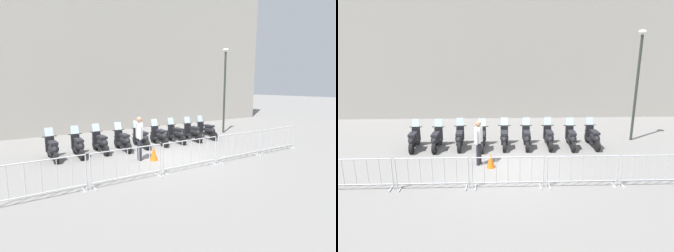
% 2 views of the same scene
% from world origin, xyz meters
% --- Properties ---
extents(ground_plane, '(120.00, 120.00, 0.00)m').
position_xyz_m(ground_plane, '(0.00, 0.00, 0.00)').
color(ground_plane, slate).
extents(building_facade, '(28.10, 5.18, 14.07)m').
position_xyz_m(building_facade, '(0.87, 8.70, 7.03)').
color(building_facade, '#9E998E').
rests_on(building_facade, ground).
extents(motorcycle_0, '(0.56, 1.73, 1.24)m').
position_xyz_m(motorcycle_0, '(-3.72, 2.46, 0.45)').
color(motorcycle_0, black).
rests_on(motorcycle_0, ground).
extents(motorcycle_1, '(0.60, 1.72, 1.24)m').
position_xyz_m(motorcycle_1, '(-2.74, 2.33, 0.45)').
color(motorcycle_1, black).
rests_on(motorcycle_1, ground).
extents(motorcycle_2, '(0.56, 1.73, 1.24)m').
position_xyz_m(motorcycle_2, '(-1.74, 2.36, 0.45)').
color(motorcycle_2, black).
rests_on(motorcycle_2, ground).
extents(motorcycle_3, '(0.56, 1.73, 1.24)m').
position_xyz_m(motorcycle_3, '(-0.78, 2.13, 0.45)').
color(motorcycle_3, black).
rests_on(motorcycle_3, ground).
extents(motorcycle_4, '(0.61, 1.72, 1.24)m').
position_xyz_m(motorcycle_4, '(0.21, 2.15, 0.45)').
color(motorcycle_4, black).
rests_on(motorcycle_4, ground).
extents(motorcycle_5, '(0.61, 1.72, 1.24)m').
position_xyz_m(motorcycle_5, '(1.19, 2.04, 0.45)').
color(motorcycle_5, black).
rests_on(motorcycle_5, ground).
extents(motorcycle_6, '(0.59, 1.72, 1.24)m').
position_xyz_m(motorcycle_6, '(2.18, 1.93, 0.45)').
color(motorcycle_6, black).
rests_on(motorcycle_6, ground).
extents(motorcycle_7, '(0.63, 1.72, 1.24)m').
position_xyz_m(motorcycle_7, '(3.15, 1.75, 0.45)').
color(motorcycle_7, black).
rests_on(motorcycle_7, ground).
extents(motorcycle_8, '(0.56, 1.73, 1.24)m').
position_xyz_m(motorcycle_8, '(4.14, 1.70, 0.45)').
color(motorcycle_8, black).
rests_on(motorcycle_8, ground).
extents(barrier_segment_0, '(2.32, 0.65, 1.07)m').
position_xyz_m(barrier_segment_0, '(-4.98, -1.21, 0.53)').
color(barrier_segment_0, '#B2B5B7').
rests_on(barrier_segment_0, ground).
extents(barrier_segment_1, '(2.32, 0.65, 1.07)m').
position_xyz_m(barrier_segment_1, '(-2.57, -1.45, 0.53)').
color(barrier_segment_1, '#B2B5B7').
rests_on(barrier_segment_1, ground).
extents(barrier_segment_2, '(2.32, 0.65, 1.07)m').
position_xyz_m(barrier_segment_2, '(-0.17, -1.69, 0.53)').
color(barrier_segment_2, '#B2B5B7').
rests_on(barrier_segment_2, ground).
extents(barrier_segment_3, '(2.32, 0.65, 1.07)m').
position_xyz_m(barrier_segment_3, '(2.23, -1.93, 0.53)').
color(barrier_segment_3, '#B2B5B7').
rests_on(barrier_segment_3, ground).
extents(barrier_segment_4, '(2.32, 0.65, 1.07)m').
position_xyz_m(barrier_segment_4, '(4.64, -2.17, 0.53)').
color(barrier_segment_4, '#B2B5B7').
rests_on(barrier_segment_4, ground).
extents(street_lamp, '(0.36, 0.36, 5.07)m').
position_xyz_m(street_lamp, '(6.38, 2.44, 3.12)').
color(street_lamp, '#2D332D').
rests_on(street_lamp, ground).
extents(officer_near_row_end, '(0.34, 0.52, 1.73)m').
position_xyz_m(officer_near_row_end, '(-1.00, 0.40, 0.98)').
color(officer_near_row_end, '#23232D').
rests_on(officer_near_row_end, ground).
extents(traffic_cone, '(0.32, 0.32, 0.55)m').
position_xyz_m(traffic_cone, '(-0.58, 0.01, 0.28)').
color(traffic_cone, orange).
rests_on(traffic_cone, ground).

